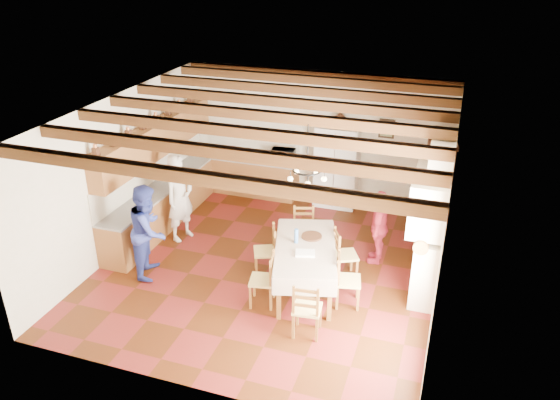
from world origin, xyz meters
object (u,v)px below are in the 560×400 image
object	(u,v)px
dining_table	(305,250)
person_man	(180,198)
hutch	(436,189)
chair_right_far	(345,254)
person_woman_red	(379,227)
chair_right_near	(348,280)
chair_end_near	(307,308)
chair_left_near	(262,279)
chair_left_far	(265,250)
person_woman_blue	(149,230)
microwave	(283,156)
chair_end_far	(304,232)
refrigerator	(338,165)

from	to	relation	value
dining_table	person_man	xyz separation A→B (m)	(-2.87, 0.95, 0.14)
hutch	chair_right_far	world-z (taller)	hutch
dining_table	person_woman_red	xyz separation A→B (m)	(1.05, 1.32, -0.04)
chair_right_near	dining_table	bearing A→B (deg)	63.60
person_man	person_woman_red	bearing A→B (deg)	-65.89
hutch	chair_end_near	world-z (taller)	hutch
chair_left_near	person_woman_red	size ratio (longest dim) A/B	0.66
chair_left_near	person_man	world-z (taller)	person_man
chair_left_far	person_man	size ratio (longest dim) A/B	0.53
chair_end_near	chair_left_near	bearing A→B (deg)	-35.22
hutch	chair_right_near	bearing A→B (deg)	-119.11
hutch	person_man	xyz separation A→B (m)	(-4.80, -1.62, -0.18)
hutch	chair_left_far	size ratio (longest dim) A/B	2.26
chair_right_far	person_woman_blue	xyz separation A→B (m)	(-3.38, -0.95, 0.39)
hutch	microwave	distance (m)	3.58
hutch	chair_right_far	distance (m)	2.48
person_woman_blue	dining_table	bearing A→B (deg)	-97.67
hutch	chair_end_far	distance (m)	2.76
chair_left_near	chair_end_near	xyz separation A→B (m)	(0.92, -0.51, 0.00)
person_woman_blue	person_man	bearing A→B (deg)	-11.96
chair_right_far	chair_end_near	size ratio (longest dim) A/B	1.00
chair_right_far	microwave	size ratio (longest dim) A/B	1.79
chair_left_near	chair_end_far	world-z (taller)	same
chair_end_near	person_woman_red	distance (m)	2.58
chair_end_far	person_woman_blue	bearing A→B (deg)	-165.54
chair_end_near	person_woman_blue	distance (m)	3.28
chair_left_far	chair_end_near	bearing A→B (deg)	16.75
refrigerator	person_woman_red	distance (m)	2.60
hutch	chair_left_near	distance (m)	4.10
chair_end_far	microwave	distance (m)	2.66
refrigerator	chair_end_near	world-z (taller)	refrigerator
refrigerator	chair_end_near	distance (m)	4.78
chair_end_near	microwave	distance (m)	5.01
chair_left_far	chair_right_far	bearing A→B (deg)	79.75
refrigerator	chair_end_far	size ratio (longest dim) A/B	1.96
chair_left_near	chair_right_near	size ratio (longest dim) A/B	1.00
dining_table	person_woman_red	world-z (taller)	person_woman_red
person_woman_red	microwave	world-z (taller)	person_woman_red
hutch	chair_right_near	size ratio (longest dim) A/B	2.26
chair_left_far	chair_right_far	xyz separation A→B (m)	(1.40, 0.34, 0.00)
dining_table	chair_end_near	world-z (taller)	chair_end_near
refrigerator	chair_end_near	size ratio (longest dim) A/B	1.96
chair_left_near	person_woman_red	xyz separation A→B (m)	(1.60, 1.97, 0.25)
chair_end_far	person_man	xyz separation A→B (m)	(-2.52, -0.18, 0.42)
refrigerator	chair_left_near	distance (m)	4.24
chair_right_near	person_woman_red	distance (m)	1.57
dining_table	chair_end_far	bearing A→B (deg)	107.40
chair_left_near	chair_left_far	distance (m)	0.92
dining_table	chair_end_far	xyz separation A→B (m)	(-0.35, 1.13, -0.29)
chair_end_far	person_woman_red	distance (m)	1.43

